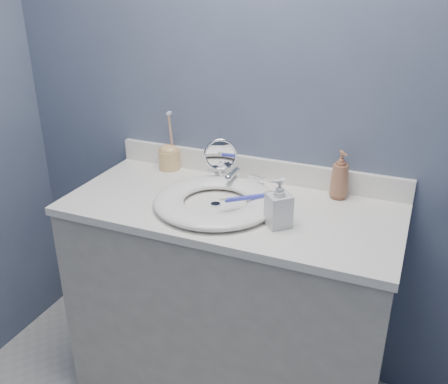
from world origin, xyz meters
The scene contains 12 objects.
back_wall centered at (0.00, 1.25, 1.20)m, with size 2.20×0.02×2.40m, color #4A5570.
vanity_cabinet centered at (0.00, 0.97, 0.42)m, with size 1.20×0.55×0.85m, color beige.
countertop centered at (0.00, 0.97, 0.86)m, with size 1.22×0.57×0.03m, color white.
backsplash centered at (0.00, 1.24, 0.93)m, with size 1.22×0.02×0.09m, color white.
basin centered at (-0.05, 0.94, 0.90)m, with size 0.45×0.45×0.04m, color white, non-canonical shape.
drain centered at (-0.05, 0.94, 0.88)m, with size 0.04×0.04×0.01m, color silver.
faucet centered at (-0.05, 1.14, 0.91)m, with size 0.25×0.13×0.07m.
makeup_mirror centered at (-0.11, 1.12, 0.99)m, with size 0.12×0.07×0.19m.
soap_bottle_amber centered at (0.35, 1.19, 0.97)m, with size 0.07×0.07×0.18m, color #945E43.
soap_bottle_clear centered at (0.20, 0.89, 0.96)m, with size 0.08×0.08×0.17m, color silver.
toothbrush_holder centered at (-0.37, 1.20, 0.94)m, with size 0.09×0.09×0.25m.
toothbrush_lying centered at (0.06, 0.96, 0.92)m, with size 0.14×0.12×0.02m.
Camera 1 is at (0.61, -0.54, 1.68)m, focal length 40.00 mm.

